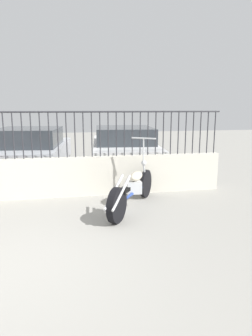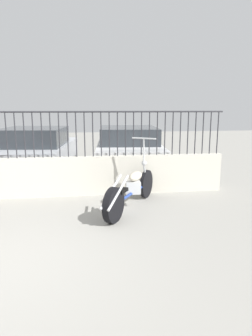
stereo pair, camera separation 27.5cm
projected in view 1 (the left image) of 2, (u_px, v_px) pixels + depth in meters
The scene contains 5 objects.
low_wall at pixel (21, 179), 6.33m from camera, with size 8.93×0.18×0.87m.
fence_railing at pixel (17, 129), 6.11m from camera, with size 8.93×0.04×0.98m.
motorcycle_blue at pixel (131, 191), 5.65m from camera, with size 1.31×1.93×1.32m.
car_silver at pixel (31, 150), 8.83m from camera, with size 2.38×4.37×1.34m.
car_white at pixel (124, 149), 9.12m from camera, with size 2.23×4.61×1.35m.
Camera 1 is at (1.00, -3.59, 1.92)m, focal length 32.00 mm.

